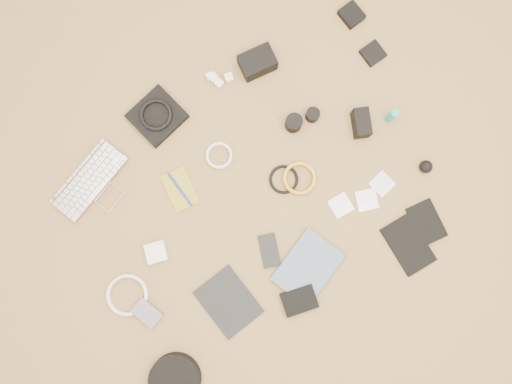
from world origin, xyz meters
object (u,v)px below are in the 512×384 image
dslr_camera (257,63)px  phone (269,251)px  headphone_case (175,380)px  tablet (228,302)px  paperback (327,282)px  laptop (99,188)px

dslr_camera → phone: 0.72m
headphone_case → dslr_camera: bearing=43.8°
phone → headphone_case: (-0.54, -0.21, 0.02)m
tablet → phone: 0.25m
dslr_camera → paperback: dslr_camera is taller
laptop → paperback: same height
laptop → dslr_camera: (0.77, 0.09, 0.03)m
phone → dslr_camera: bearing=82.0°
tablet → paperback: bearing=-26.7°
headphone_case → tablet: bearing=23.3°
phone → tablet: bearing=-140.3°
tablet → paperback: (0.35, -0.13, 0.01)m
dslr_camera → tablet: 0.92m
laptop → tablet: bearing=-91.9°
phone → headphone_case: 0.58m
paperback → headphone_case: bearing=69.0°
tablet → headphone_case: size_ratio=1.16×
phone → paperback: size_ratio=0.53×
tablet → headphone_case: headphone_case is taller
tablet → paperback: size_ratio=0.92×
laptop → headphone_case: (-0.12, -0.76, 0.01)m
paperback → laptop: bearing=14.8°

